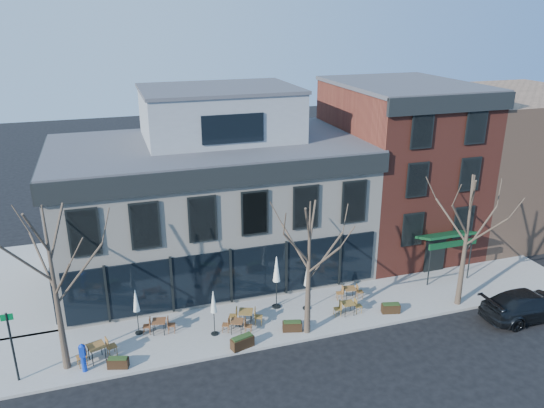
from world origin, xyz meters
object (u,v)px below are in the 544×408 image
object	(u,v)px
cafe_set_0	(97,351)
parked_sedan	(528,305)
call_box	(83,357)
umbrella_0	(136,303)

from	to	relation	value
cafe_set_0	parked_sedan	bearing A→B (deg)	-7.68
call_box	cafe_set_0	size ratio (longest dim) A/B	0.76
umbrella_0	call_box	bearing A→B (deg)	-138.11
call_box	umbrella_0	xyz separation A→B (m)	(2.58, 2.31, 0.97)
call_box	umbrella_0	bearing A→B (deg)	41.89
cafe_set_0	umbrella_0	distance (m)	2.89
parked_sedan	cafe_set_0	world-z (taller)	parked_sedan
call_box	umbrella_0	distance (m)	3.60
call_box	cafe_set_0	world-z (taller)	call_box
call_box	parked_sedan	bearing A→B (deg)	-5.86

